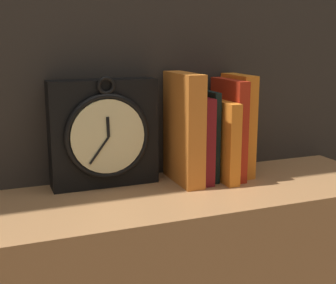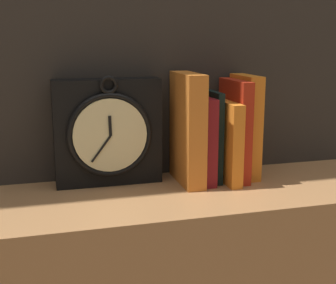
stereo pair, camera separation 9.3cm
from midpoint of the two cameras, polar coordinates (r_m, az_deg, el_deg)
The scene contains 7 objects.
clock at distance 1.00m, azimuth -4.71°, elevation 1.18°, with size 0.23×0.07×0.24m.
book_slot0_orange at distance 1.01m, azimuth 5.04°, elevation 1.60°, with size 0.04×0.14×0.24m.
book_slot1_maroon at distance 1.03m, azimuth 6.69°, elevation 0.34°, with size 0.03×0.13×0.19m.
book_slot2_black at distance 1.04m, azimuth 7.83°, elevation 0.78°, with size 0.01×0.12×0.20m.
book_slot3_orange at distance 1.04m, azimuth 9.48°, elevation 0.11°, with size 0.03×0.15×0.18m.
book_slot4_red at distance 1.05m, azimuth 10.63°, elevation 1.45°, with size 0.03×0.14×0.22m.
book_slot5_orange at distance 1.08m, azimuth 11.84°, elevation 1.86°, with size 0.03×0.12×0.23m.
Camera 2 is at (-0.24, -0.88, 1.06)m, focal length 50.00 mm.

